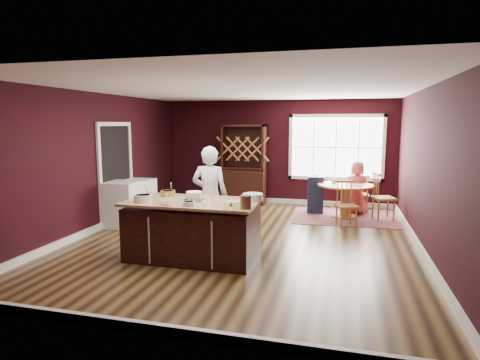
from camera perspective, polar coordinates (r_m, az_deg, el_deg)
name	(u,v)px	position (r m, az deg, el deg)	size (l,w,h in m)	color
room_shell	(245,166)	(7.15, 0.75, 2.00)	(7.00, 7.00, 7.00)	brown
window	(336,147)	(10.40, 13.48, 4.53)	(2.36, 0.10, 1.66)	white
doorway	(116,175)	(8.90, -17.19, 0.75)	(0.08, 1.26, 2.13)	white
kitchen_island	(193,231)	(6.35, -6.74, -7.22)	(2.04, 1.07, 0.92)	black
dining_table	(345,194)	(9.30, 14.74, -1.92)	(1.23, 1.23, 0.75)	olive
baker	(210,195)	(6.99, -4.31, -2.21)	(0.63, 0.41, 1.72)	silver
layer_cake	(194,196)	(6.24, -6.54, -2.30)	(0.34, 0.34, 0.14)	white
bowl_blue	(143,198)	(6.29, -13.62, -2.53)	(0.28, 0.28, 0.11)	white
bowl_yellow	(168,193)	(6.70, -10.21, -1.87)	(0.24, 0.24, 0.09)	olive
bowl_pink	(165,204)	(5.95, -10.63, -3.33)	(0.13, 0.13, 0.05)	white
bowl_olive	(189,204)	(5.87, -7.29, -3.35)	(0.17, 0.17, 0.06)	beige
drinking_glass	(212,199)	(6.01, -4.07, -2.66)	(0.07, 0.07, 0.14)	white
dinner_plate	(233,202)	(6.06, -1.03, -3.13)	(0.26, 0.26, 0.02)	#F2E5CA
white_tub	(253,197)	(6.23, 1.85, -2.42)	(0.31, 0.31, 0.11)	silver
stoneware_crock	(246,202)	(5.62, 0.82, -3.15)	(0.16, 0.16, 0.19)	brown
toy_figurine	(231,204)	(5.79, -1.30, -3.40)	(0.04, 0.04, 0.07)	#FFF802
rug	(344,217)	(9.40, 14.63, -5.09)	(2.28, 1.76, 0.01)	brown
chair_east	(384,196)	(9.32, 19.78, -2.15)	(0.44, 0.42, 1.05)	olive
chair_south	(347,204)	(8.45, 14.93, -3.31)	(0.40, 0.38, 0.95)	brown
chair_north	(360,193)	(10.02, 16.74, -1.77)	(0.38, 0.36, 0.90)	brown
seated_woman	(357,188)	(9.71, 16.24, -1.03)	(0.61, 0.40, 1.24)	#CE5559
high_chair	(315,194)	(9.64, 10.66, -1.91)	(0.37, 0.37, 0.91)	#1B233E
toddler	(313,178)	(9.62, 10.33, 0.22)	(0.18, 0.14, 0.26)	#8CA5BF
table_plate	(358,185)	(9.12, 16.40, -0.75)	(0.21, 0.21, 0.02)	beige
table_cup	(334,181)	(9.39, 13.23, -0.11)	(0.13, 0.13, 0.10)	silver
hutch	(244,164)	(10.49, 0.57, 2.24)	(1.13, 0.47, 2.07)	black
washer	(123,204)	(8.55, -16.27, -3.32)	(0.64, 0.62, 0.93)	white
dryer	(139,199)	(9.10, -14.21, -2.69)	(0.61, 0.59, 0.89)	white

